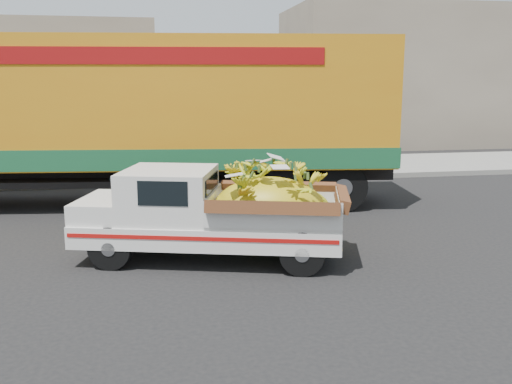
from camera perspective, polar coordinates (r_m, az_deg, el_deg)
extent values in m
plane|color=black|center=(10.01, -14.35, -5.82)|extent=(100.00, 100.00, 0.00)
cube|color=gray|center=(16.09, -12.95, 0.86)|extent=(60.00, 0.25, 0.15)
cube|color=gray|center=(18.16, -12.68, 2.00)|extent=(60.00, 4.00, 0.14)
cube|color=gray|center=(28.15, 17.98, 10.86)|extent=(14.00, 6.00, 6.00)
cylinder|color=black|center=(9.04, -14.37, -5.43)|extent=(0.70, 0.37, 0.68)
cylinder|color=black|center=(10.22, -11.92, -3.41)|extent=(0.70, 0.37, 0.68)
cylinder|color=black|center=(8.51, 4.64, -6.14)|extent=(0.70, 0.37, 0.68)
cylinder|color=black|center=(9.76, 4.77, -3.89)|extent=(0.70, 0.37, 0.68)
cube|color=silver|center=(9.23, -4.70, -3.76)|extent=(4.43, 2.60, 0.35)
cube|color=#A50F0C|center=(8.50, -5.62, -4.69)|extent=(3.94, 1.14, 0.06)
cube|color=silver|center=(9.83, -16.58, -3.84)|extent=(0.49, 1.45, 0.12)
cube|color=silver|center=(9.60, -14.83, -1.47)|extent=(1.12, 1.57, 0.32)
cube|color=silver|center=(9.24, -8.69, -0.19)|extent=(1.72, 1.77, 0.80)
cube|color=black|center=(8.50, -9.34, -0.16)|extent=(0.73, 0.22, 0.37)
cube|color=silver|center=(9.01, 1.94, -1.48)|extent=(2.38, 2.01, 0.45)
ellipsoid|color=gold|center=(9.04, 1.38, -2.05)|extent=(2.11, 1.67, 1.14)
cylinder|color=black|center=(12.72, 8.59, 0.53)|extent=(1.13, 0.45, 1.10)
cylinder|color=black|center=(14.65, 6.98, 1.96)|extent=(1.13, 0.45, 1.10)
cylinder|color=black|center=(12.52, 3.21, 0.48)|extent=(1.13, 0.45, 1.10)
cylinder|color=black|center=(14.48, 2.30, 1.93)|extent=(1.13, 0.45, 1.10)
cube|color=black|center=(13.55, -12.16, 2.04)|extent=(12.03, 2.46, 0.36)
cube|color=#C37E13|center=(13.39, -12.44, 8.81)|extent=(11.98, 3.92, 2.84)
cube|color=#185530|center=(13.49, -12.24, 3.84)|extent=(12.04, 3.94, 0.45)
cube|color=maroon|center=(12.15, -13.57, 13.13)|extent=(8.34, 1.04, 0.35)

